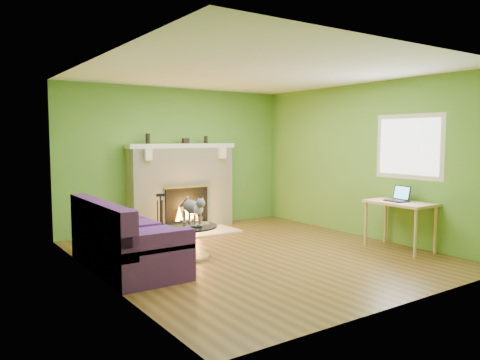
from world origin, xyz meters
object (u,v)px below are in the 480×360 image
object	(u,v)px
sofa	(123,242)
desk	(400,208)
coffee_table	(189,239)
cat	(192,210)

from	to	relation	value
sofa	desk	bearing A→B (deg)	-19.62
sofa	coffee_table	xyz separation A→B (m)	(0.97, 0.03, -0.09)
coffee_table	desk	world-z (taller)	desk
sofa	coffee_table	bearing A→B (deg)	2.05
cat	coffee_table	bearing A→B (deg)	-146.73
desk	cat	xyz separation A→B (m)	(-2.76, 1.44, 0.02)
sofa	cat	size ratio (longest dim) A/B	3.02
sofa	cat	bearing A→B (deg)	4.60
sofa	desk	xyz separation A→B (m)	(3.81, -1.36, 0.29)
coffee_table	cat	bearing A→B (deg)	32.01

